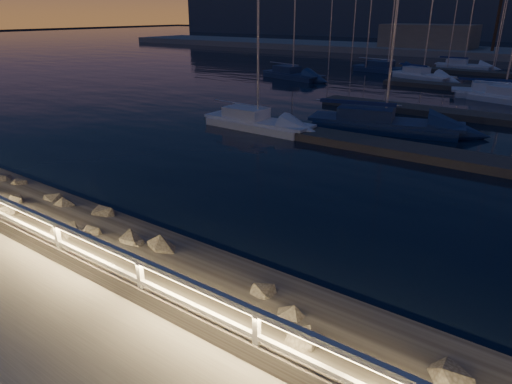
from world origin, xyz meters
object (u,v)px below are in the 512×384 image
guard_rail (210,302)px  sailboat_n (386,68)px  sailboat_a (255,121)px  sailboat_j (501,92)px  sailboat_e (292,74)px  sailboat_m (462,65)px  sailboat_i (421,75)px  sailboat_b (381,122)px

guard_rail → sailboat_n: bearing=107.1°
sailboat_a → sailboat_j: 21.84m
sailboat_e → guard_rail: bearing=-46.2°
sailboat_m → sailboat_i: bearing=-97.1°
sailboat_a → sailboat_i: sailboat_a is taller
sailboat_b → sailboat_i: size_ratio=1.28×
sailboat_e → sailboat_n: sailboat_n is taller
guard_rail → sailboat_i: sailboat_i is taller
sailboat_b → sailboat_e: bearing=121.2°
guard_rail → sailboat_a: sailboat_a is taller
sailboat_a → sailboat_n: bearing=98.3°
sailboat_e → sailboat_m: size_ratio=1.14×
sailboat_a → sailboat_b: bearing=33.6°
sailboat_j → sailboat_n: bearing=127.5°
sailboat_a → sailboat_i: size_ratio=1.04×
guard_rail → sailboat_e: (-20.13, 35.58, -0.93)m
sailboat_e → sailboat_m: 22.83m
sailboat_a → sailboat_m: bearing=87.8°
guard_rail → sailboat_a: bearing=123.4°
sailboat_j → guard_rail: bearing=-103.2°
sailboat_b → sailboat_e: sailboat_b is taller
sailboat_i → sailboat_m: 12.04m
sailboat_j → sailboat_i: bearing=124.4°
sailboat_n → sailboat_e: bearing=-111.1°
guard_rail → sailboat_b: sailboat_b is taller
guard_rail → sailboat_j: sailboat_j is taller
sailboat_a → sailboat_b: size_ratio=0.81×
sailboat_e → sailboat_n: size_ratio=0.92×
sailboat_i → guard_rail: bearing=-56.7°
sailboat_b → sailboat_m: (-3.66, 35.12, -0.06)m
sailboat_b → sailboat_j: sailboat_b is taller
sailboat_e → sailboat_m: (12.02, 19.41, -0.04)m
sailboat_b → sailboat_a: bearing=-161.5°
sailboat_i → sailboat_n: size_ratio=0.84×
guard_rail → sailboat_e: sailboat_e is taller
sailboat_m → sailboat_b: bearing=-85.7°
sailboat_b → sailboat_n: size_ratio=1.07×
sailboat_i → sailboat_m: sailboat_i is taller
guard_rail → sailboat_m: 55.60m
sailboat_b → sailboat_i: (-4.80, 23.13, -0.05)m
sailboat_a → sailboat_m: size_ratio=1.08×
guard_rail → sailboat_e: bearing=119.5°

